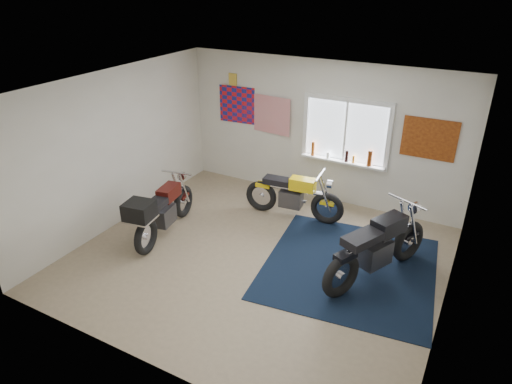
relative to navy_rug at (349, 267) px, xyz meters
The scene contains 10 objects.
ground 1.43m from the navy_rug, 162.34° to the right, with size 5.50×5.50×0.00m, color #9E896B.
room_shell 2.17m from the navy_rug, 162.34° to the right, with size 5.50×5.50×5.50m.
navy_rug is the anchor object (origin of this frame).
window_assembly 2.60m from the navy_rug, 112.94° to the left, with size 1.66×0.17×1.26m.
oil_bottles 2.35m from the navy_rug, 111.59° to the left, with size 1.18×0.09×0.30m.
flag_display 4.41m from the navy_rug, 147.89° to the left, with size 1.60×0.10×1.17m.
triumph_poster 2.63m from the navy_rug, 73.95° to the left, with size 0.90×0.03×0.70m, color #A54C14.
yellow_triumph 1.84m from the navy_rug, 143.43° to the left, with size 1.87×0.56×0.94m.
black_chrome_bike 0.61m from the navy_rug, ahead, with size 1.06×2.01×1.11m.
maroon_tourer 3.19m from the navy_rug, 168.06° to the right, with size 0.72×1.90×0.96m.
Camera 1 is at (2.85, -5.32, 4.13)m, focal length 32.00 mm.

